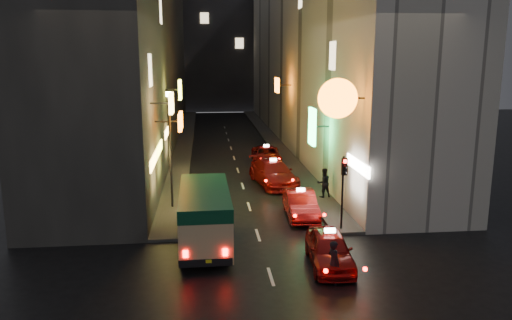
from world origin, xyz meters
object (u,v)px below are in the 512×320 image
object	(u,v)px
pedestrian_crossing	(334,260)
lamp_post	(170,142)
minibus	(205,211)
taxi_near	(329,246)
traffic_light	(344,177)

from	to	relation	value
pedestrian_crossing	lamp_post	bearing A→B (deg)	12.67
pedestrian_crossing	lamp_post	size ratio (longest dim) A/B	0.30
minibus	lamp_post	bearing A→B (deg)	107.22
minibus	pedestrian_crossing	xyz separation A→B (m)	(4.64, -4.14, -0.70)
taxi_near	traffic_light	distance (m)	4.42
taxi_near	pedestrian_crossing	distance (m)	1.62
minibus	traffic_light	bearing A→B (deg)	10.03
pedestrian_crossing	minibus	bearing A→B (deg)	27.84
traffic_light	lamp_post	world-z (taller)	lamp_post
traffic_light	lamp_post	xyz separation A→B (m)	(-8.20, 4.53, 1.04)
minibus	taxi_near	bearing A→B (deg)	-27.44
pedestrian_crossing	lamp_post	distance (m)	12.03
traffic_light	minibus	bearing A→B (deg)	-169.97
taxi_near	lamp_post	bearing A→B (deg)	129.00
pedestrian_crossing	traffic_light	distance (m)	5.84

